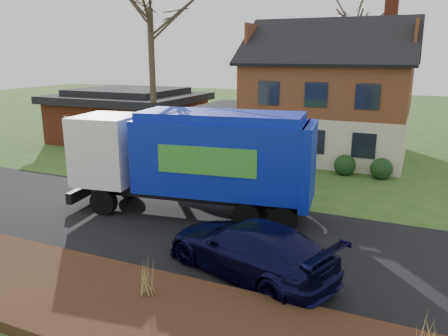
% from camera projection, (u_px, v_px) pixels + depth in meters
% --- Properties ---
extents(ground, '(120.00, 120.00, 0.00)m').
position_uv_depth(ground, '(191.00, 229.00, 15.61)').
color(ground, '#2C521B').
rests_on(ground, ground).
extents(road, '(80.00, 7.00, 0.02)m').
position_uv_depth(road, '(191.00, 229.00, 15.60)').
color(road, black).
rests_on(road, ground).
extents(mulch_verge, '(80.00, 3.50, 0.30)m').
position_uv_depth(mulch_verge, '(91.00, 299.00, 10.89)').
color(mulch_verge, black).
rests_on(mulch_verge, ground).
extents(main_house, '(12.95, 8.95, 9.26)m').
position_uv_depth(main_house, '(321.00, 89.00, 26.29)').
color(main_house, beige).
rests_on(main_house, ground).
extents(ranch_house, '(9.80, 8.20, 3.70)m').
position_uv_depth(ranch_house, '(129.00, 115.00, 31.36)').
color(ranch_house, '#983B21').
rests_on(ranch_house, ground).
extents(garbage_truck, '(9.66, 3.78, 4.03)m').
position_uv_depth(garbage_truck, '(196.00, 156.00, 16.50)').
color(garbage_truck, black).
rests_on(garbage_truck, ground).
extents(silver_sedan, '(5.05, 2.29, 1.61)m').
position_uv_depth(silver_sedan, '(230.00, 172.00, 20.06)').
color(silver_sedan, '#A4A6AC').
rests_on(silver_sedan, ground).
extents(navy_wagon, '(5.73, 3.82, 1.54)m').
position_uv_depth(navy_wagon, '(249.00, 248.00, 12.30)').
color(navy_wagon, black).
rests_on(navy_wagon, ground).
extents(tree_back, '(3.53, 3.53, 11.19)m').
position_uv_depth(tree_back, '(356.00, 9.00, 32.35)').
color(tree_back, '#3F3026').
rests_on(tree_back, ground).
extents(grass_clump_mid, '(0.34, 0.28, 0.94)m').
position_uv_depth(grass_clump_mid, '(146.00, 277.00, 10.72)').
color(grass_clump_mid, '#9B8344').
rests_on(grass_clump_mid, mulch_verge).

